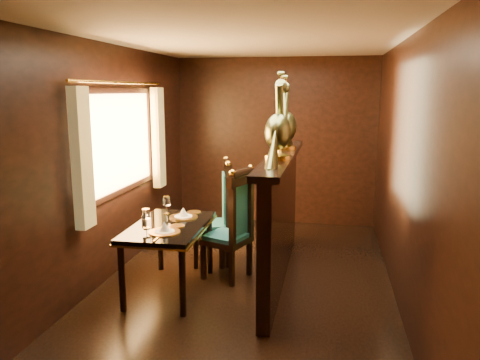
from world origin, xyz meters
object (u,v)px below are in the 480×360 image
(dining_table, at_px, (169,231))
(chair_right, at_px, (221,209))
(peacock_right, at_px, (286,113))
(chair_left, at_px, (236,222))
(peacock_left, at_px, (278,116))

(dining_table, bearing_deg, chair_right, 68.46)
(chair_right, xyz_separation_m, peacock_right, (0.74, 0.05, 1.12))
(dining_table, xyz_separation_m, chair_left, (0.60, 0.40, 0.02))
(dining_table, xyz_separation_m, peacock_left, (1.06, 0.15, 1.15))
(chair_left, xyz_separation_m, peacock_right, (0.46, 0.53, 1.12))
(chair_right, bearing_deg, chair_left, -76.03)
(chair_left, bearing_deg, dining_table, -125.89)
(chair_left, relative_size, chair_right, 1.00)
(chair_left, distance_m, chair_right, 0.55)
(dining_table, relative_size, chair_right, 0.96)
(peacock_right, bearing_deg, chair_left, -131.40)
(chair_left, distance_m, peacock_right, 1.32)
(chair_right, distance_m, peacock_right, 1.34)
(dining_table, relative_size, chair_left, 0.96)
(peacock_left, distance_m, peacock_right, 0.78)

